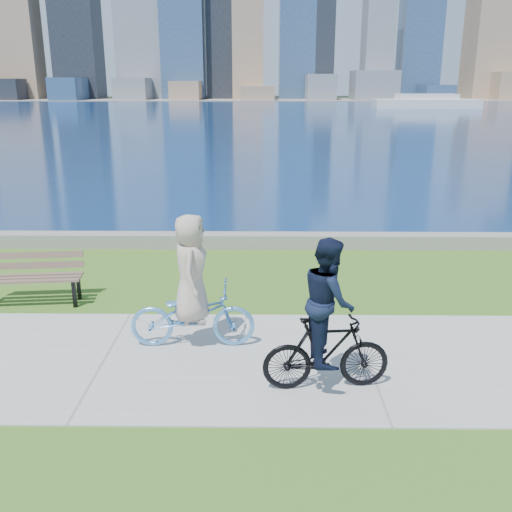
% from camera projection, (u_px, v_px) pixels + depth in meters
% --- Properties ---
extents(ground, '(320.00, 320.00, 0.00)m').
position_uv_depth(ground, '(105.00, 360.00, 8.68)').
color(ground, '#38641A').
rests_on(ground, ground).
extents(concrete_path, '(80.00, 3.50, 0.02)m').
position_uv_depth(concrete_path, '(105.00, 359.00, 8.68)').
color(concrete_path, '#A3A39E').
rests_on(concrete_path, ground).
extents(seawall, '(90.00, 0.50, 0.35)m').
position_uv_depth(seawall, '(169.00, 240.00, 14.55)').
color(seawall, slate).
rests_on(seawall, ground).
extents(bay_water, '(320.00, 131.00, 0.01)m').
position_uv_depth(bay_water, '(246.00, 112.00, 77.48)').
color(bay_water, navy).
rests_on(bay_water, ground).
extents(far_shore, '(320.00, 30.00, 0.12)m').
position_uv_depth(far_shore, '(253.00, 99.00, 132.89)').
color(far_shore, gray).
rests_on(far_shore, ground).
extents(ferry_far, '(15.91, 4.55, 2.16)m').
position_uv_depth(ferry_far, '(426.00, 102.00, 87.51)').
color(ferry_far, silver).
rests_on(ferry_far, ground).
extents(park_bench, '(1.89, 0.83, 0.95)m').
position_uv_depth(park_bench, '(33.00, 274.00, 10.76)').
color(park_bench, black).
rests_on(park_bench, ground).
extents(cyclist_woman, '(0.74, 1.98, 2.14)m').
position_uv_depth(cyclist_woman, '(192.00, 299.00, 8.90)').
color(cyclist_woman, '#5EA3E4').
rests_on(cyclist_woman, ground).
extents(cyclist_man, '(0.71, 1.77, 2.14)m').
position_uv_depth(cyclist_man, '(327.00, 327.00, 7.60)').
color(cyclist_man, black).
rests_on(cyclist_man, ground).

